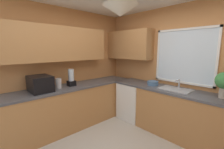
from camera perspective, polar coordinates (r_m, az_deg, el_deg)
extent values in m
cube|color=#C6844C|center=(3.47, 23.71, 2.10)|extent=(3.81, 0.06, 2.58)
cube|color=#C6844C|center=(3.55, -19.30, 2.53)|extent=(0.06, 3.58, 2.58)
cube|color=silver|center=(3.37, 25.73, 6.19)|extent=(1.10, 0.02, 1.02)
cube|color=white|center=(3.38, 26.34, 15.20)|extent=(1.18, 0.04, 0.04)
cube|color=white|center=(3.42, 25.02, -2.70)|extent=(1.18, 0.04, 0.04)
cube|color=white|center=(3.61, 17.19, 6.88)|extent=(0.04, 0.04, 1.10)
cube|color=white|center=(3.19, 35.22, 5.24)|extent=(0.04, 0.04, 1.10)
cube|color=#AD7542|center=(3.28, -21.69, 10.76)|extent=(0.32, 2.42, 0.70)
cube|color=#AD7542|center=(3.93, 6.42, 11.07)|extent=(1.27, 0.32, 0.70)
cone|color=silver|center=(2.01, 3.21, 23.00)|extent=(0.44, 0.44, 0.14)
cube|color=#AD7542|center=(3.45, -16.17, -12.11)|extent=(0.62, 3.16, 0.88)
cube|color=#4C4C51|center=(3.31, -16.54, -4.70)|extent=(0.65, 3.19, 0.04)
cube|color=#AD7542|center=(3.30, 23.67, -13.62)|extent=(2.87, 0.62, 0.88)
cube|color=#4C4C51|center=(3.15, 24.24, -5.89)|extent=(2.90, 0.65, 0.04)
cube|color=white|center=(3.79, 8.11, -9.86)|extent=(0.60, 0.60, 0.87)
cube|color=black|center=(3.09, -25.58, -3.15)|extent=(0.48, 0.36, 0.29)
cylinder|color=#B7B7BC|center=(3.19, -19.64, -3.19)|extent=(0.11, 0.11, 0.20)
cube|color=#9EA0A5|center=(3.18, 22.86, -5.23)|extent=(0.58, 0.40, 0.02)
cylinder|color=#B7B7BC|center=(3.30, 24.11, -3.24)|extent=(0.03, 0.03, 0.18)
cylinder|color=#B7B7BC|center=(3.20, 23.51, -2.05)|extent=(0.02, 0.20, 0.02)
cylinder|color=#B2A899|center=(3.00, 36.58, -5.66)|extent=(0.12, 0.12, 0.17)
cylinder|color=#4C7099|center=(3.40, 15.22, -3.17)|extent=(0.23, 0.23, 0.09)
cube|color=black|center=(3.34, -15.12, -3.20)|extent=(0.15, 0.15, 0.11)
cylinder|color=#B2BCC6|center=(3.31, -15.26, -0.16)|extent=(0.12, 0.12, 0.25)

